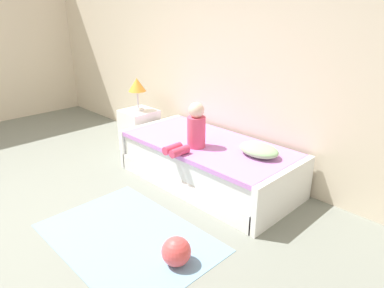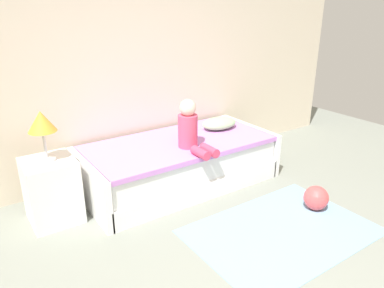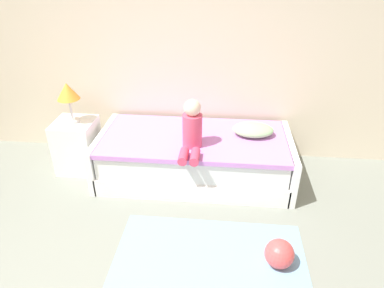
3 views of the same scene
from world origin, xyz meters
TOP-DOWN VIEW (x-y plane):
  - wall_rear at (0.00, 2.60)m, footprint 7.20×0.10m
  - bed at (0.70, 2.00)m, footprint 2.11×1.00m
  - nightstand at (-0.65, 2.03)m, footprint 0.44×0.44m
  - table_lamp at (-0.65, 2.03)m, footprint 0.24×0.24m
  - child_figure at (0.69, 1.77)m, footprint 0.20×0.51m
  - pillow at (1.32, 2.10)m, footprint 0.44×0.30m
  - toy_ball at (1.50, 0.78)m, footprint 0.24×0.24m
  - area_rug at (0.94, 0.70)m, footprint 1.60×1.10m

SIDE VIEW (x-z plane):
  - area_rug at x=0.94m, z-range 0.00..0.01m
  - toy_ball at x=1.50m, z-range 0.00..0.24m
  - bed at x=0.70m, z-range 0.00..0.50m
  - nightstand at x=-0.65m, z-range 0.00..0.60m
  - pillow at x=1.32m, z-range 0.50..0.63m
  - child_figure at x=0.69m, z-range 0.45..0.96m
  - table_lamp at x=-0.65m, z-range 0.71..1.16m
  - wall_rear at x=0.00m, z-range 0.00..2.90m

